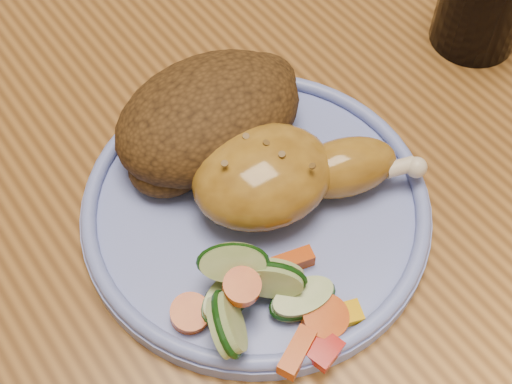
% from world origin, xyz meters
% --- Properties ---
extents(ground, '(4.00, 4.00, 0.00)m').
position_xyz_m(ground, '(0.00, 0.00, 0.00)').
color(ground, brown).
rests_on(ground, ground).
extents(dining_table, '(0.90, 1.40, 0.75)m').
position_xyz_m(dining_table, '(0.00, 0.00, 0.67)').
color(dining_table, brown).
rests_on(dining_table, ground).
extents(plate, '(0.23, 0.23, 0.01)m').
position_xyz_m(plate, '(-0.11, -0.14, 0.76)').
color(plate, '#6F80D2').
rests_on(plate, dining_table).
extents(plate_rim, '(0.23, 0.23, 0.01)m').
position_xyz_m(plate_rim, '(-0.11, -0.14, 0.77)').
color(plate_rim, '#6F80D2').
rests_on(plate_rim, plate).
extents(chicken_leg, '(0.15, 0.10, 0.05)m').
position_xyz_m(chicken_leg, '(-0.09, -0.14, 0.79)').
color(chicken_leg, '#A27222').
rests_on(chicken_leg, plate).
extents(rice_pilaf, '(0.15, 0.10, 0.06)m').
position_xyz_m(rice_pilaf, '(-0.10, -0.07, 0.78)').
color(rice_pilaf, '#432A10').
rests_on(rice_pilaf, plate).
extents(vegetable_pile, '(0.10, 0.10, 0.05)m').
position_xyz_m(vegetable_pile, '(-0.15, -0.20, 0.78)').
color(vegetable_pile, '#A50A05').
rests_on(vegetable_pile, plate).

